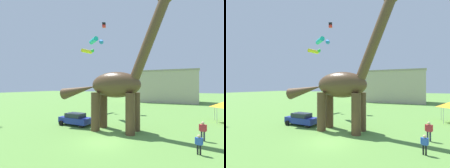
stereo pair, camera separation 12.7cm
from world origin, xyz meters
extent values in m
plane|color=#5B8E3D|center=(0.00, 0.00, 0.00)|extent=(240.00, 240.00, 0.00)
cylinder|color=#513823|center=(1.51, 5.03, 2.14)|extent=(0.99, 0.99, 4.29)
cylinder|color=#513823|center=(1.51, 3.14, 2.14)|extent=(0.99, 0.99, 4.29)
cylinder|color=#513823|center=(-2.60, 5.03, 2.14)|extent=(0.99, 0.99, 4.29)
cylinder|color=#513823|center=(-2.60, 3.14, 2.14)|extent=(0.99, 0.99, 4.29)
ellipsoid|color=#513823|center=(-0.54, 4.08, 5.15)|extent=(5.86, 2.53, 2.89)
cylinder|color=#513823|center=(3.26, 4.08, 9.78)|extent=(4.21, 1.08, 8.35)
cone|color=#513823|center=(-5.46, 4.08, 4.49)|extent=(5.15, 1.44, 2.44)
cube|color=navy|center=(-6.28, 4.39, 0.67)|extent=(4.32, 2.10, 0.72)
cube|color=#232B35|center=(-6.28, 4.39, 1.29)|extent=(2.38, 1.74, 0.52)
cylinder|color=black|center=(-4.72, 5.28, 0.31)|extent=(0.64, 0.27, 0.62)
cylinder|color=black|center=(-4.72, 3.50, 0.31)|extent=(0.64, 0.27, 0.62)
cylinder|color=black|center=(-7.83, 5.28, 0.31)|extent=(0.64, 0.27, 0.62)
cylinder|color=black|center=(-7.83, 3.50, 0.31)|extent=(0.64, 0.27, 0.62)
cylinder|color=#2D3347|center=(8.06, 4.03, 0.44)|extent=(0.15, 0.15, 0.88)
cylinder|color=#2D3347|center=(8.27, 4.03, 0.44)|extent=(0.15, 0.15, 0.88)
cube|color=#D1333D|center=(8.16, 4.03, 1.19)|extent=(0.47, 0.29, 0.62)
sphere|color=tan|center=(8.16, 4.03, 1.63)|extent=(0.27, 0.27, 0.27)
cylinder|color=#D1333D|center=(7.89, 4.03, 1.22)|extent=(0.12, 0.12, 0.59)
cylinder|color=#D1333D|center=(8.44, 4.03, 1.22)|extent=(0.12, 0.12, 0.59)
cylinder|color=black|center=(7.65, 0.35, 0.36)|extent=(0.12, 0.12, 0.73)
cylinder|color=black|center=(7.83, 0.35, 0.36)|extent=(0.12, 0.12, 0.73)
cube|color=blue|center=(7.74, 0.35, 0.98)|extent=(0.39, 0.24, 0.51)
sphere|color=tan|center=(7.74, 0.35, 1.35)|extent=(0.23, 0.23, 0.23)
cylinder|color=blue|center=(7.51, 0.35, 1.01)|extent=(0.10, 0.10, 0.49)
cylinder|color=blue|center=(7.96, 0.35, 1.01)|extent=(0.10, 0.10, 0.49)
cylinder|color=#B2B2B7|center=(10.23, 15.62, 1.05)|extent=(0.06, 0.06, 2.10)
cylinder|color=#B2B2B7|center=(10.23, 12.92, 1.05)|extent=(0.06, 0.06, 2.10)
cylinder|color=#19B2B7|center=(-7.96, 11.71, 12.75)|extent=(2.57, 2.41, 0.77)
cone|color=#287AE5|center=(-6.95, 12.84, 12.75)|extent=(1.06, 1.06, 0.81)
cylinder|color=yellow|center=(-12.87, 17.16, 12.30)|extent=(1.28, 2.71, 0.73)
cone|color=green|center=(-11.47, 16.85, 12.30)|extent=(0.89, 0.81, 0.77)
cube|color=black|center=(-9.60, 18.68, 18.03)|extent=(0.89, 0.89, 0.55)
cube|color=red|center=(-9.60, 18.68, 17.60)|extent=(0.89, 0.89, 0.55)
cube|color=#B7A893|center=(-0.17, 43.18, 4.61)|extent=(18.12, 10.93, 9.22)
cube|color=gray|center=(-0.17, 43.18, 9.47)|extent=(18.49, 11.15, 0.50)
camera|label=1|loc=(7.34, -13.95, 5.03)|focal=28.10mm
camera|label=2|loc=(7.46, -13.89, 5.03)|focal=28.10mm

